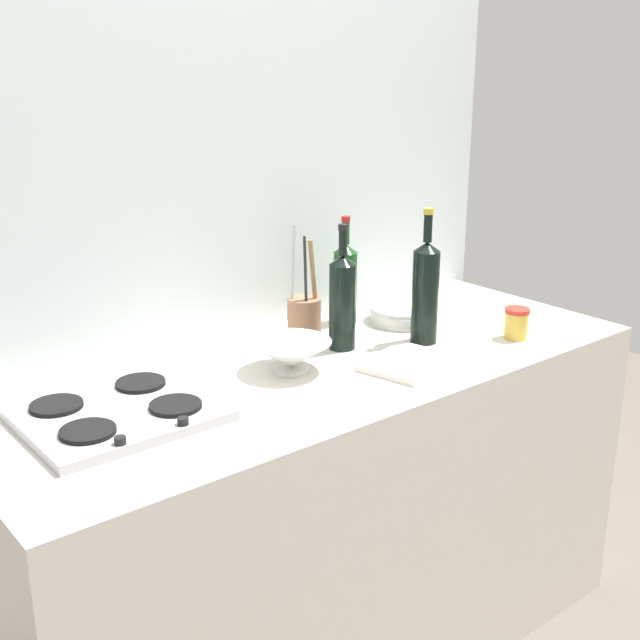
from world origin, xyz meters
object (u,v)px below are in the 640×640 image
wine_bottle_leftmost (342,300)px  condiment_jar_front (516,323)px  plate_stack (404,314)px  utensil_crock (304,316)px  cutting_board (407,363)px  wine_bottle_mid_left (425,291)px  wine_bottle_mid_right (345,282)px  stovetop_hob (117,412)px  mixing_bowl (291,355)px

wine_bottle_leftmost → condiment_jar_front: size_ratio=3.89×
plate_stack → utensil_crock: utensil_crock is taller
wine_bottle_leftmost → condiment_jar_front: bearing=-29.8°
cutting_board → wine_bottle_mid_left: bearing=32.3°
wine_bottle_leftmost → wine_bottle_mid_right: bearing=47.4°
wine_bottle_mid_left → utensil_crock: size_ratio=1.18×
plate_stack → wine_bottle_mid_right: bearing=142.9°
utensil_crock → plate_stack: bearing=-12.5°
stovetop_hob → wine_bottle_leftmost: 0.69m
wine_bottle_leftmost → wine_bottle_mid_right: (0.15, 0.17, -0.01)m
wine_bottle_mid_left → utensil_crock: bearing=135.2°
wine_bottle_mid_left → condiment_jar_front: 0.29m
wine_bottle_mid_left → cutting_board: bearing=-147.7°
mixing_bowl → cutting_board: mixing_bowl is taller
plate_stack → cutting_board: (-0.25, -0.27, -0.01)m
plate_stack → mixing_bowl: mixing_bowl is taller
cutting_board → wine_bottle_mid_right: bearing=73.7°
plate_stack → wine_bottle_leftmost: (-0.30, -0.06, 0.11)m
stovetop_hob → condiment_jar_front: (1.12, -0.22, 0.03)m
wine_bottle_mid_left → utensil_crock: (-0.24, 0.24, -0.08)m
mixing_bowl → cutting_board: size_ratio=0.93×
mixing_bowl → wine_bottle_mid_right: bearing=30.4°
stovetop_hob → wine_bottle_mid_right: wine_bottle_mid_right is taller
wine_bottle_mid_right → utensil_crock: wine_bottle_mid_right is taller
utensil_crock → wine_bottle_mid_right: bearing=11.1°
plate_stack → utensil_crock: 0.33m
plate_stack → wine_bottle_leftmost: size_ratio=0.62×
wine_bottle_leftmost → wine_bottle_mid_right: 0.23m
cutting_board → plate_stack: bearing=46.9°
stovetop_hob → plate_stack: (0.98, 0.09, 0.01)m
condiment_jar_front → cutting_board: (-0.39, 0.04, -0.04)m
wine_bottle_mid_left → condiment_jar_front: (0.22, -0.14, -0.10)m
wine_bottle_leftmost → condiment_jar_front: (0.43, -0.25, -0.09)m
wine_bottle_mid_left → utensil_crock: 0.35m
mixing_bowl → wine_bottle_mid_left: bearing=-7.8°
mixing_bowl → condiment_jar_front: condiment_jar_front is taller
utensil_crock → condiment_jar_front: (0.46, -0.38, -0.02)m
wine_bottle_leftmost → utensil_crock: size_ratio=1.08×
stovetop_hob → plate_stack: plate_stack is taller
plate_stack → utensil_crock: (-0.32, 0.07, 0.04)m
mixing_bowl → condiment_jar_front: bearing=-17.3°
cutting_board → wine_bottle_leftmost: bearing=101.6°
plate_stack → utensil_crock: size_ratio=0.66×
wine_bottle_mid_right → mixing_bowl: wine_bottle_mid_right is taller
wine_bottle_leftmost → condiment_jar_front: 0.51m
mixing_bowl → utensil_crock: size_ratio=0.66×
wine_bottle_leftmost → wine_bottle_mid_left: size_ratio=0.91×
wine_bottle_leftmost → utensil_crock: wine_bottle_leftmost is taller
wine_bottle_mid_left → wine_bottle_leftmost: bearing=153.4°
utensil_crock → cutting_board: utensil_crock is taller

